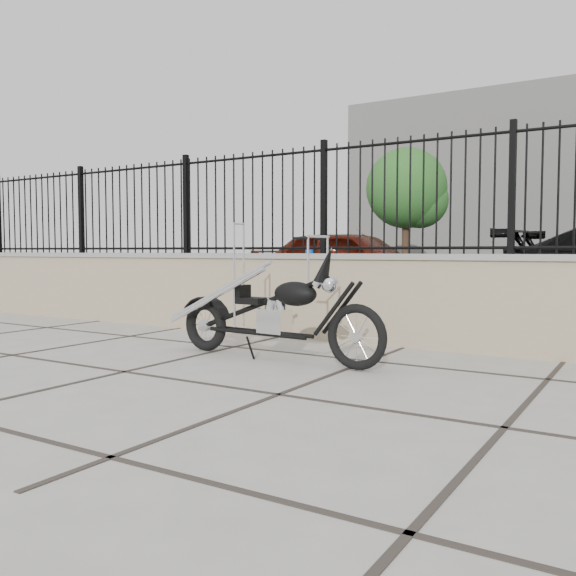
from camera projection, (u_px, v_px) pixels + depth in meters
The scene contains 8 objects.
ground_plane at pixel (279, 395), 4.19m from camera, with size 90.00×90.00×0.00m, color #99968E.
parking_lot at pixel (555, 291), 14.81m from camera, with size 30.00×30.00×0.00m, color black.
retaining_wall at pixel (409, 300), 6.29m from camera, with size 14.00×0.36×0.96m, color gray.
iron_fence at pixel (410, 195), 6.22m from camera, with size 14.00×0.08×1.20m, color black.
chopper_motorcycle at pixel (271, 290), 5.52m from camera, with size 2.13×0.37×1.28m, color black, non-canonical shape.
car_red at pixel (353, 265), 11.64m from camera, with size 1.67×4.14×1.41m, color #48120A.
bollard_a at pixel (310, 284), 8.81m from camera, with size 0.12×0.12×1.01m, color #0B1FAA.
tree_left at pixel (406, 185), 20.68m from camera, with size 2.73×2.73×4.61m.
Camera 1 is at (2.23, -3.49, 1.00)m, focal length 38.00 mm.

